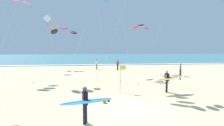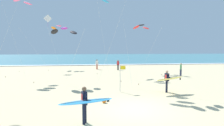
{
  "view_description": "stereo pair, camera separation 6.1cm",
  "coord_description": "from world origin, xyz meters",
  "px_view_note": "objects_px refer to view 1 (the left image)",
  "views": [
    {
      "loc": [
        -2.55,
        -9.97,
        3.45
      ],
      "look_at": [
        -0.68,
        5.16,
        2.19
      ],
      "focal_mm": 29.62,
      "sensor_mm": 36.0,
      "label": 1
    },
    {
      "loc": [
        -2.49,
        -9.97,
        3.45
      ],
      "look_at": [
        -0.68,
        5.16,
        2.19
      ],
      "focal_mm": 29.62,
      "sensor_mm": 36.0,
      "label": 2
    }
  ],
  "objects_px": {
    "kite_diamond_ivory_high": "(46,20)",
    "bystander_green_top": "(180,69)",
    "kite_arc_violet_low": "(64,31)",
    "kite_arc_scarlet_close": "(23,0)",
    "kite_arc_rose_outer": "(59,27)",
    "kite_arc_charcoal_distant": "(141,27)",
    "bystander_red_top": "(118,65)",
    "bystander_white_top": "(97,64)",
    "beach_ball": "(104,101)",
    "surfer_trailing": "(168,79)",
    "surfer_lead": "(86,102)",
    "lifeguard_flag": "(121,76)"
  },
  "relations": [
    {
      "from": "kite_arc_charcoal_distant",
      "to": "bystander_white_top",
      "type": "relative_size",
      "value": 4.23
    },
    {
      "from": "kite_arc_rose_outer",
      "to": "bystander_white_top",
      "type": "height_order",
      "value": "kite_arc_rose_outer"
    },
    {
      "from": "surfer_trailing",
      "to": "kite_diamond_ivory_high",
      "type": "height_order",
      "value": "kite_diamond_ivory_high"
    },
    {
      "from": "kite_diamond_ivory_high",
      "to": "bystander_green_top",
      "type": "height_order",
      "value": "kite_diamond_ivory_high"
    },
    {
      "from": "kite_arc_rose_outer",
      "to": "kite_arc_charcoal_distant",
      "type": "bearing_deg",
      "value": -26.55
    },
    {
      "from": "kite_arc_rose_outer",
      "to": "bystander_white_top",
      "type": "bearing_deg",
      "value": -21.53
    },
    {
      "from": "bystander_white_top",
      "to": "beach_ball",
      "type": "bearing_deg",
      "value": -90.76
    },
    {
      "from": "kite_diamond_ivory_high",
      "to": "bystander_red_top",
      "type": "xyz_separation_m",
      "value": [
        10.66,
        -0.81,
        -6.7
      ]
    },
    {
      "from": "surfer_trailing",
      "to": "bystander_green_top",
      "type": "distance_m",
      "value": 9.43
    },
    {
      "from": "surfer_lead",
      "to": "surfer_trailing",
      "type": "xyz_separation_m",
      "value": [
        6.15,
        5.23,
        -0.0
      ]
    },
    {
      "from": "kite_arc_charcoal_distant",
      "to": "beach_ball",
      "type": "bearing_deg",
      "value": -113.93
    },
    {
      "from": "kite_arc_scarlet_close",
      "to": "kite_arc_charcoal_distant",
      "type": "bearing_deg",
      "value": 13.7
    },
    {
      "from": "bystander_white_top",
      "to": "lifeguard_flag",
      "type": "bearing_deg",
      "value": -85.17
    },
    {
      "from": "surfer_lead",
      "to": "kite_arc_rose_outer",
      "type": "distance_m",
      "value": 24.83
    },
    {
      "from": "surfer_trailing",
      "to": "kite_arc_charcoal_distant",
      "type": "xyz_separation_m",
      "value": [
        1.29,
        12.31,
        5.33
      ]
    },
    {
      "from": "kite_arc_violet_low",
      "to": "kite_arc_rose_outer",
      "type": "bearing_deg",
      "value": 100.98
    },
    {
      "from": "kite_diamond_ivory_high",
      "to": "bystander_white_top",
      "type": "height_order",
      "value": "kite_diamond_ivory_high"
    },
    {
      "from": "kite_arc_charcoal_distant",
      "to": "kite_arc_scarlet_close",
      "type": "distance_m",
      "value": 15.17
    },
    {
      "from": "kite_arc_rose_outer",
      "to": "kite_diamond_ivory_high",
      "type": "bearing_deg",
      "value": -114.9
    },
    {
      "from": "surfer_trailing",
      "to": "kite_arc_scarlet_close",
      "type": "height_order",
      "value": "kite_arc_scarlet_close"
    },
    {
      "from": "kite_arc_scarlet_close",
      "to": "bystander_white_top",
      "type": "height_order",
      "value": "kite_arc_scarlet_close"
    },
    {
      "from": "kite_diamond_ivory_high",
      "to": "kite_arc_charcoal_distant",
      "type": "xyz_separation_m",
      "value": [
        13.57,
        -3.3,
        -1.13
      ]
    },
    {
      "from": "kite_arc_charcoal_distant",
      "to": "bystander_green_top",
      "type": "height_order",
      "value": "kite_arc_charcoal_distant"
    },
    {
      "from": "kite_arc_violet_low",
      "to": "bystander_green_top",
      "type": "height_order",
      "value": "kite_arc_violet_low"
    },
    {
      "from": "bystander_white_top",
      "to": "lifeguard_flag",
      "type": "distance_m",
      "value": 15.31
    },
    {
      "from": "kite_arc_rose_outer",
      "to": "bystander_green_top",
      "type": "bearing_deg",
      "value": -33.16
    },
    {
      "from": "kite_arc_rose_outer",
      "to": "bystander_green_top",
      "type": "height_order",
      "value": "kite_arc_rose_outer"
    },
    {
      "from": "bystander_red_top",
      "to": "bystander_green_top",
      "type": "relative_size",
      "value": 1.0
    },
    {
      "from": "kite_arc_charcoal_distant",
      "to": "kite_arc_scarlet_close",
      "type": "height_order",
      "value": "kite_arc_scarlet_close"
    },
    {
      "from": "bystander_red_top",
      "to": "lifeguard_flag",
      "type": "relative_size",
      "value": 0.76
    },
    {
      "from": "surfer_lead",
      "to": "kite_diamond_ivory_high",
      "type": "distance_m",
      "value": 22.67
    },
    {
      "from": "kite_arc_rose_outer",
      "to": "kite_arc_scarlet_close",
      "type": "bearing_deg",
      "value": -103.43
    },
    {
      "from": "kite_arc_charcoal_distant",
      "to": "kite_arc_scarlet_close",
      "type": "xyz_separation_m",
      "value": [
        -14.57,
        -3.55,
        2.31
      ]
    },
    {
      "from": "surfer_lead",
      "to": "bystander_white_top",
      "type": "bearing_deg",
      "value": 86.46
    },
    {
      "from": "surfer_trailing",
      "to": "bystander_red_top",
      "type": "distance_m",
      "value": 14.9
    },
    {
      "from": "kite_arc_scarlet_close",
      "to": "bystander_white_top",
      "type": "distance_m",
      "value": 13.64
    },
    {
      "from": "kite_diamond_ivory_high",
      "to": "bystander_green_top",
      "type": "xyz_separation_m",
      "value": [
        17.38,
        -7.68,
        -6.7
      ]
    },
    {
      "from": "kite_arc_violet_low",
      "to": "kite_arc_rose_outer",
      "type": "xyz_separation_m",
      "value": [
        -2.63,
        13.53,
        1.75
      ]
    },
    {
      "from": "bystander_red_top",
      "to": "kite_diamond_ivory_high",
      "type": "bearing_deg",
      "value": 175.67
    },
    {
      "from": "bystander_green_top",
      "to": "lifeguard_flag",
      "type": "height_order",
      "value": "lifeguard_flag"
    },
    {
      "from": "kite_arc_violet_low",
      "to": "kite_arc_scarlet_close",
      "type": "height_order",
      "value": "kite_arc_scarlet_close"
    },
    {
      "from": "kite_arc_violet_low",
      "to": "bystander_white_top",
      "type": "relative_size",
      "value": 3.48
    },
    {
      "from": "surfer_lead",
      "to": "bystander_red_top",
      "type": "height_order",
      "value": "surfer_lead"
    },
    {
      "from": "surfer_trailing",
      "to": "lifeguard_flag",
      "type": "bearing_deg",
      "value": 167.77
    },
    {
      "from": "surfer_lead",
      "to": "bystander_white_top",
      "type": "distance_m",
      "value": 21.29
    },
    {
      "from": "surfer_lead",
      "to": "bystander_green_top",
      "type": "xyz_separation_m",
      "value": [
        11.25,
        13.16,
        -0.24
      ]
    },
    {
      "from": "kite_diamond_ivory_high",
      "to": "kite_arc_violet_low",
      "type": "distance_m",
      "value": 11.67
    },
    {
      "from": "surfer_trailing",
      "to": "beach_ball",
      "type": "relative_size",
      "value": 8.41
    },
    {
      "from": "bystander_white_top",
      "to": "kite_arc_violet_low",
      "type": "bearing_deg",
      "value": -107.54
    },
    {
      "from": "surfer_trailing",
      "to": "bystander_green_top",
      "type": "relative_size",
      "value": 1.48
    }
  ]
}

